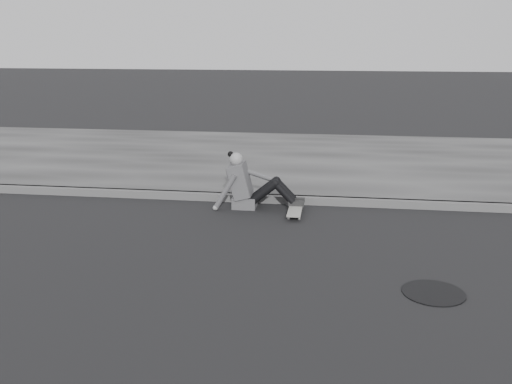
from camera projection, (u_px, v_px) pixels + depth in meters
ground at (246, 264)px, 6.64m from camera, size 80.00×80.00×0.00m
curb at (271, 199)px, 9.09m from camera, size 24.00×0.16×0.12m
sidewalk at (287, 160)px, 11.97m from camera, size 24.00×6.00×0.12m
manhole at (433, 293)px, 5.87m from camera, size 0.64×0.64×0.01m
skateboard at (295, 210)px, 8.48m from camera, size 0.20×0.78×0.09m
seated_woman at (249, 185)px, 8.74m from camera, size 1.38×0.46×0.88m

